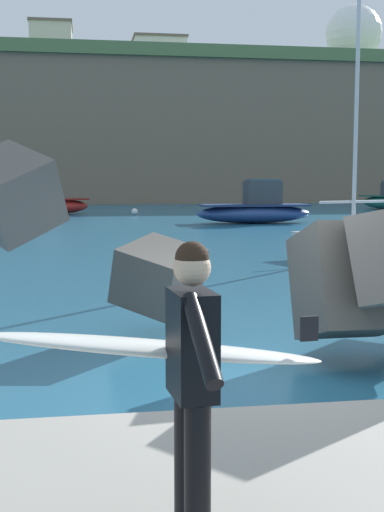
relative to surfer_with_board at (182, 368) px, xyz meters
name	(u,v)px	position (x,y,z in m)	size (l,w,h in m)	color
ground_plane	(259,374)	(1.53, 4.03, -1.28)	(400.00, 400.00, 0.00)	#235B7A
breakwater_jetty	(269,259)	(1.99, 5.32, -0.03)	(31.97, 6.15, 2.90)	#605B56
surfer_with_board	(182,368)	(0.00, 0.00, 0.00)	(2.12, 1.24, 1.78)	black
boat_near_left	(255,209)	(8.57, 31.60, -0.54)	(6.24, 2.25, 2.35)	navy
boat_near_right	(361,241)	(7.80, 15.76, -0.79)	(4.73, 3.22, 8.02)	white
boat_mid_left	(52,204)	(-2.59, 42.48, -0.56)	(5.32, 3.61, 2.21)	maroon
mooring_buoy_inner	(135,212)	(2.82, 40.93, -1.06)	(0.44, 0.44, 0.44)	silver
headland_bluff	(214,137)	(15.43, 78.53, 6.15)	(109.55, 37.65, 14.81)	#756651
radar_dome	(354,43)	(35.10, 83.77, 18.94)	(7.37, 7.37, 10.23)	silver
station_building_west	(52,50)	(-3.95, 82.86, 16.67)	(5.14, 6.56, 6.25)	beige
station_building_central	(159,61)	(9.59, 86.80, 16.40)	(6.86, 6.91, 5.70)	silver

